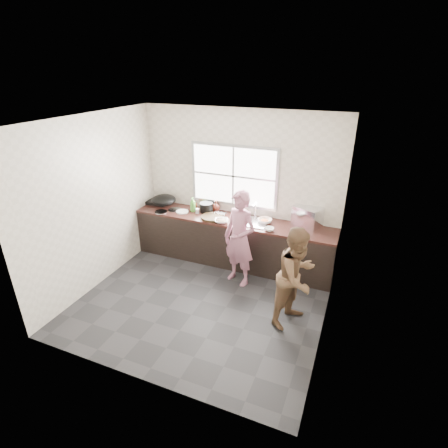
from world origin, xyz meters
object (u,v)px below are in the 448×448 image
at_px(cutting_board, 212,217).
at_px(plate_food, 182,212).
at_px(person_side, 297,277).
at_px(pot_lid_left, 161,212).
at_px(bowl_held, 269,229).
at_px(pot_lid_right, 175,210).
at_px(bottle_brown_tall, 194,205).
at_px(wok, 164,200).
at_px(bowl_mince, 221,221).
at_px(bowl_crabs, 265,221).
at_px(bottle_brown_short, 216,206).
at_px(black_pot, 206,208).
at_px(bottle_green, 193,205).
at_px(burner, 158,201).
at_px(glass_jar, 197,211).
at_px(dish_rack, 307,216).
at_px(woman, 240,242).

height_order(cutting_board, plate_food, cutting_board).
xyz_separation_m(person_side, pot_lid_left, (-2.71, 0.98, 0.15)).
relative_size(bowl_held, plate_food, 0.87).
bearing_deg(plate_food, pot_lid_right, 171.38).
xyz_separation_m(bottle_brown_tall, wok, (-0.58, -0.09, 0.06)).
relative_size(bowl_mince, bowl_crabs, 1.21).
bearing_deg(bottle_brown_short, black_pot, -141.10).
xyz_separation_m(bottle_green, burner, (-0.85, 0.18, -0.10)).
height_order(black_pot, glass_jar, black_pot).
bearing_deg(glass_jar, wok, 176.81).
bearing_deg(person_side, plate_food, 88.49).
bearing_deg(bowl_crabs, burner, 175.63).
bearing_deg(bottle_brown_tall, bowl_mince, -25.53).
relative_size(dish_rack, pot_lid_right, 1.80).
bearing_deg(black_pot, burner, 174.68).
bearing_deg(plate_food, glass_jar, 9.41).
distance_m(person_side, burner, 3.35).
bearing_deg(bottle_brown_tall, plate_food, -129.96).
relative_size(bowl_crabs, wok, 0.43).
relative_size(woman, bowl_crabs, 7.60).
height_order(person_side, bottle_brown_short, person_side).
relative_size(bowl_crabs, bottle_brown_tall, 1.10).
bearing_deg(wok, pot_lid_left, -72.57).
xyz_separation_m(cutting_board, bowl_held, (1.06, -0.11, 0.01)).
distance_m(burner, dish_rack, 2.90).
xyz_separation_m(bowl_crabs, glass_jar, (-1.25, -0.06, 0.01)).
relative_size(cutting_board, burner, 0.93).
height_order(person_side, bowl_held, person_side).
distance_m(bowl_mince, bowl_crabs, 0.74).
xyz_separation_m(black_pot, bottle_brown_tall, (-0.26, 0.00, 0.00)).
distance_m(glass_jar, burner, 0.99).
bearing_deg(black_pot, bottle_brown_short, 38.90).
height_order(cutting_board, black_pot, black_pot).
bearing_deg(pot_lid_left, bowl_mince, 0.00).
xyz_separation_m(bottle_brown_tall, dish_rack, (2.07, 0.10, 0.08)).
xyz_separation_m(bottle_brown_tall, pot_lid_left, (-0.51, -0.33, -0.08)).
bearing_deg(bowl_mince, cutting_board, 154.58).
bearing_deg(bottle_brown_tall, wok, -171.18).
bearing_deg(wok, burner, 142.70).
bearing_deg(bottle_brown_short, person_side, -38.08).
distance_m(woman, black_pot, 1.14).
bearing_deg(bottle_brown_tall, bottle_green, -73.77).
relative_size(woman, pot_lid_left, 6.38).
bearing_deg(wok, bottle_brown_short, 11.39).
bearing_deg(bowl_crabs, cutting_board, -170.32).
distance_m(bowl_held, wok, 2.14).
bearing_deg(bowl_crabs, bowl_mince, -159.31).
relative_size(cutting_board, glass_jar, 4.34).
bearing_deg(person_side, cutting_board, 82.14).
relative_size(person_side, black_pot, 5.93).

